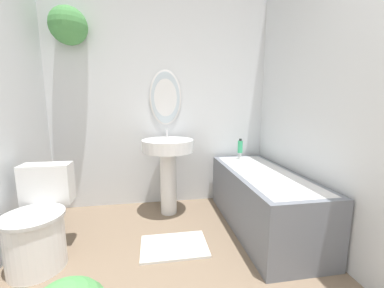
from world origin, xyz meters
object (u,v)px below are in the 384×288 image
at_px(shampoo_bottle, 240,146).
at_px(bathtub, 262,198).
at_px(toilet, 39,226).
at_px(pedestal_sink, 168,159).

bearing_deg(shampoo_bottle, bathtub, -86.86).
relative_size(toilet, shampoo_bottle, 4.36).
height_order(bathtub, shampoo_bottle, shampoo_bottle).
bearing_deg(toilet, bathtub, 6.85).
bearing_deg(shampoo_bottle, pedestal_sink, -174.11).
xyz_separation_m(toilet, bathtub, (1.89, 0.23, -0.00)).
bearing_deg(pedestal_sink, toilet, -145.99).
relative_size(pedestal_sink, bathtub, 0.64).
height_order(toilet, shampoo_bottle, shampoo_bottle).
bearing_deg(bathtub, pedestal_sink, 152.41).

